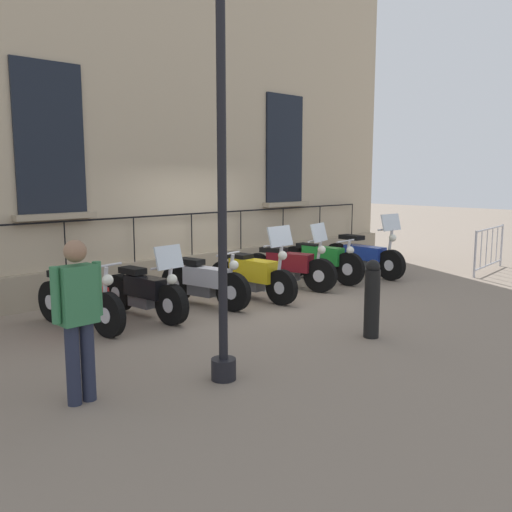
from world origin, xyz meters
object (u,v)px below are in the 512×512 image
motorcycle_black (145,293)px  bollard (372,299)px  crowd_barrier (489,248)px  motorcycle_green (321,261)px  motorcycle_silver (204,283)px  pedestrian_walking (78,312)px  motorcycle_red (79,301)px  motorcycle_yellow (252,275)px  motorcycle_blue (364,256)px  motorcycle_maroon (289,267)px  lamppost (221,123)px

motorcycle_black → bollard: (3.09, 1.75, 0.15)m
crowd_barrier → bollard: size_ratio=1.83×
motorcycle_green → bollard: (3.15, -2.63, 0.11)m
motorcycle_silver → pedestrian_walking: 4.20m
motorcycle_green → pedestrian_walking: size_ratio=1.29×
motorcycle_green → crowd_barrier: (1.92, 3.82, 0.12)m
motorcycle_red → motorcycle_green: motorcycle_red is taller
motorcycle_yellow → motorcycle_red: bearing=-95.0°
motorcycle_silver → crowd_barrier: bearing=75.3°
motorcycle_black → motorcycle_blue: size_ratio=0.89×
motorcycle_maroon → motorcycle_blue: bearing=86.0°
motorcycle_silver → crowd_barrier: crowd_barrier is taller
motorcycle_red → motorcycle_maroon: bearing=89.0°
motorcycle_yellow → crowd_barrier: bearing=74.6°
lamppost → pedestrian_walking: size_ratio=3.02×
lamppost → pedestrian_walking: 2.42m
motorcycle_yellow → bollard: motorcycle_yellow is taller
motorcycle_red → motorcycle_black: bearing=85.1°
motorcycle_red → motorcycle_yellow: bearing=85.0°
crowd_barrier → motorcycle_maroon: bearing=-111.0°
motorcycle_blue → lamppost: lamppost is taller
motorcycle_yellow → motorcycle_silver: bearing=-100.1°
motorcycle_maroon → lamppost: bearing=-54.6°
motorcycle_black → pedestrian_walking: bearing=-42.7°
motorcycle_red → motorcycle_green: bearing=89.7°
pedestrian_walking → lamppost: bearing=71.1°
motorcycle_silver → bollard: bearing=10.6°
lamppost → motorcycle_maroon: bearing=125.4°
motorcycle_blue → pedestrian_walking: (2.27, -7.85, 0.48)m
motorcycle_green → motorcycle_yellow: bearing=-83.6°
motorcycle_black → motorcycle_maroon: motorcycle_maroon is taller
motorcycle_maroon → motorcycle_red: bearing=-91.0°
motorcycle_blue → crowd_barrier: bearing=56.6°
motorcycle_black → motorcycle_silver: 1.18m
motorcycle_maroon → lamppost: 5.57m
lamppost → motorcycle_green: bearing=119.9°
motorcycle_maroon → crowd_barrier: bearing=69.0°
motorcycle_red → bollard: bearing=41.5°
motorcycle_yellow → pedestrian_walking: bearing=-63.1°
motorcycle_black → lamppost: bearing=-15.3°
motorcycle_yellow → pedestrian_walking: 4.94m
motorcycle_silver → pedestrian_walking: (2.40, -3.41, 0.52)m
motorcycle_maroon → motorcycle_blue: size_ratio=0.93×
lamppost → crowd_barrier: (-1.05, 9.00, -2.24)m
motorcycle_maroon → bollard: size_ratio=1.85×
crowd_barrier → motorcycle_green: bearing=-116.7°
motorcycle_silver → motorcycle_black: bearing=-90.8°
motorcycle_silver → pedestrian_walking: bearing=-54.9°
motorcycle_maroon → motorcycle_blue: motorcycle_blue is taller
crowd_barrier → pedestrian_walking: 10.46m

